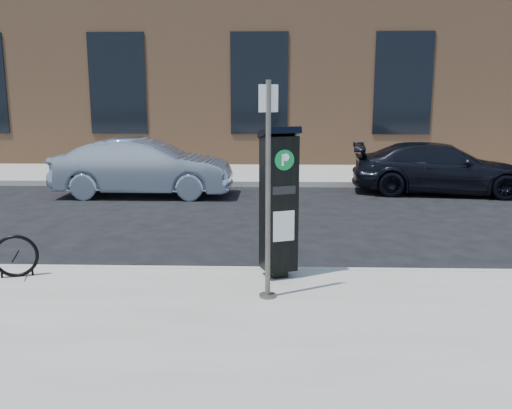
{
  "coord_description": "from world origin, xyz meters",
  "views": [
    {
      "loc": [
        0.48,
        -7.39,
        2.54
      ],
      "look_at": [
        0.24,
        0.5,
        0.97
      ],
      "focal_mm": 38.0,
      "sensor_mm": 36.0,
      "label": 1
    }
  ],
  "objects_px": {
    "parking_kiosk": "(279,201)",
    "bike_rack": "(16,256)",
    "sign_pole": "(268,193)",
    "car_dark": "(440,168)",
    "car_silver": "(144,167)"
  },
  "relations": [
    {
      "from": "sign_pole",
      "to": "car_silver",
      "type": "xyz_separation_m",
      "value": [
        -3.29,
        7.61,
        -0.69
      ]
    },
    {
      "from": "bike_rack",
      "to": "car_dark",
      "type": "height_order",
      "value": "car_dark"
    },
    {
      "from": "sign_pole",
      "to": "bike_rack",
      "type": "height_order",
      "value": "sign_pole"
    },
    {
      "from": "sign_pole",
      "to": "bike_rack",
      "type": "xyz_separation_m",
      "value": [
        -3.4,
        0.65,
        -1.0
      ]
    },
    {
      "from": "parking_kiosk",
      "to": "sign_pole",
      "type": "bearing_deg",
      "value": -120.8
    },
    {
      "from": "bike_rack",
      "to": "car_silver",
      "type": "distance_m",
      "value": 6.97
    },
    {
      "from": "sign_pole",
      "to": "bike_rack",
      "type": "bearing_deg",
      "value": 149.0
    },
    {
      "from": "bike_rack",
      "to": "car_dark",
      "type": "relative_size",
      "value": 0.13
    },
    {
      "from": "bike_rack",
      "to": "car_dark",
      "type": "distance_m",
      "value": 10.98
    },
    {
      "from": "sign_pole",
      "to": "car_silver",
      "type": "height_order",
      "value": "sign_pole"
    },
    {
      "from": "car_silver",
      "to": "car_dark",
      "type": "bearing_deg",
      "value": -85.14
    },
    {
      "from": "sign_pole",
      "to": "bike_rack",
      "type": "relative_size",
      "value": 4.39
    },
    {
      "from": "parking_kiosk",
      "to": "bike_rack",
      "type": "bearing_deg",
      "value": 161.19
    },
    {
      "from": "parking_kiosk",
      "to": "bike_rack",
      "type": "xyz_separation_m",
      "value": [
        -3.53,
        -0.14,
        -0.75
      ]
    },
    {
      "from": "parking_kiosk",
      "to": "car_dark",
      "type": "height_order",
      "value": "parking_kiosk"
    }
  ]
}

